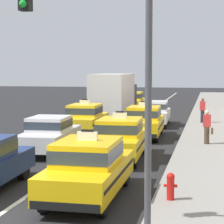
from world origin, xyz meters
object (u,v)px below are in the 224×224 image
(taxi_left_third, at_px, (85,118))
(traffic_light_pole, at_px, (102,59))
(pedestrian_near_crosswalk, at_px, (202,110))
(sedan_left_second, at_px, (50,133))
(fire_hydrant, at_px, (171,185))
(taxi_right_nearest, at_px, (88,167))
(pedestrian_mid_block, at_px, (207,127))
(box_truck_left_fourth, at_px, (115,95))
(taxi_left_fifth, at_px, (132,101))
(taxi_right_third, at_px, (144,121))
(sedan_right_fourth, at_px, (155,112))
(taxi_right_second, at_px, (120,138))

(taxi_left_third, distance_m, traffic_light_pole, 16.31)
(taxi_left_third, xyz_separation_m, pedestrian_near_crosswalk, (6.35, 5.50, 0.08))
(sedan_left_second, xyz_separation_m, fire_hydrant, (5.75, -6.52, -0.30))
(taxi_right_nearest, relative_size, pedestrian_mid_block, 2.91)
(box_truck_left_fourth, relative_size, traffic_light_pole, 1.25)
(taxi_left_fifth, relative_size, taxi_right_third, 1.00)
(taxi_right_nearest, height_order, fire_hydrant, taxi_right_nearest)
(pedestrian_near_crosswalk, bearing_deg, sedan_left_second, -118.54)
(sedan_right_fourth, bearing_deg, pedestrian_mid_block, -66.09)
(taxi_left_third, bearing_deg, taxi_right_third, -13.53)
(taxi_right_third, distance_m, pedestrian_mid_block, 3.95)
(taxi_right_nearest, distance_m, taxi_right_third, 11.53)
(fire_hydrant, relative_size, traffic_light_pole, 0.13)
(taxi_right_second, distance_m, pedestrian_mid_block, 5.03)
(pedestrian_mid_block, height_order, traffic_light_pole, traffic_light_pole)
(taxi_left_fifth, height_order, sedan_right_fourth, taxi_left_fifth)
(taxi_left_third, bearing_deg, pedestrian_mid_block, -24.46)
(sedan_left_second, bearing_deg, fire_hydrant, -48.60)
(taxi_right_third, xyz_separation_m, pedestrian_near_crosswalk, (2.90, 6.33, 0.08))
(taxi_left_third, height_order, taxi_right_second, same)
(pedestrian_near_crosswalk, bearing_deg, box_truck_left_fourth, 160.87)
(taxi_left_third, xyz_separation_m, taxi_right_second, (3.34, -6.79, 0.00))
(box_truck_left_fourth, xyz_separation_m, traffic_light_pole, (4.60, -23.03, 2.04))
(pedestrian_near_crosswalk, relative_size, traffic_light_pole, 0.29)
(sedan_right_fourth, xyz_separation_m, pedestrian_mid_block, (3.35, -7.55, 0.09))
(taxi_left_fifth, distance_m, taxi_right_nearest, 26.73)
(sedan_left_second, bearing_deg, box_truck_left_fourth, 90.17)
(taxi_left_third, distance_m, pedestrian_near_crosswalk, 8.40)
(box_truck_left_fourth, distance_m, taxi_left_fifth, 6.55)
(taxi_right_third, height_order, sedan_right_fourth, taxi_right_third)
(taxi_left_fifth, relative_size, taxi_right_nearest, 1.01)
(taxi_left_fifth, bearing_deg, fire_hydrant, -78.17)
(pedestrian_near_crosswalk, xyz_separation_m, pedestrian_mid_block, (0.37, -8.55, -0.02))
(taxi_left_third, distance_m, taxi_right_nearest, 12.86)
(sedan_left_second, relative_size, sedan_right_fourth, 1.01)
(taxi_right_nearest, xyz_separation_m, pedestrian_mid_block, (3.17, 9.31, 0.06))
(taxi_left_third, height_order, sedan_right_fourth, taxi_left_third)
(box_truck_left_fourth, bearing_deg, taxi_left_third, -90.38)
(pedestrian_near_crosswalk, height_order, pedestrian_mid_block, pedestrian_near_crosswalk)
(sedan_left_second, xyz_separation_m, taxi_left_fifth, (0.16, 20.17, 0.03))
(sedan_left_second, distance_m, pedestrian_near_crosswalk, 13.09)
(fire_hydrant, bearing_deg, sedan_left_second, 131.40)
(sedan_left_second, bearing_deg, taxi_left_fifth, 89.54)
(traffic_light_pole, bearing_deg, taxi_right_nearest, 110.24)
(box_truck_left_fourth, xyz_separation_m, sedan_right_fourth, (3.31, -3.19, -0.93))
(taxi_right_third, distance_m, traffic_light_pole, 14.87)
(taxi_right_nearest, distance_m, traffic_light_pole, 4.34)
(taxi_left_third, xyz_separation_m, fire_hydrant, (5.84, -12.53, -0.33))
(taxi_right_nearest, height_order, taxi_right_third, same)
(taxi_right_second, bearing_deg, taxi_right_third, 89.00)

